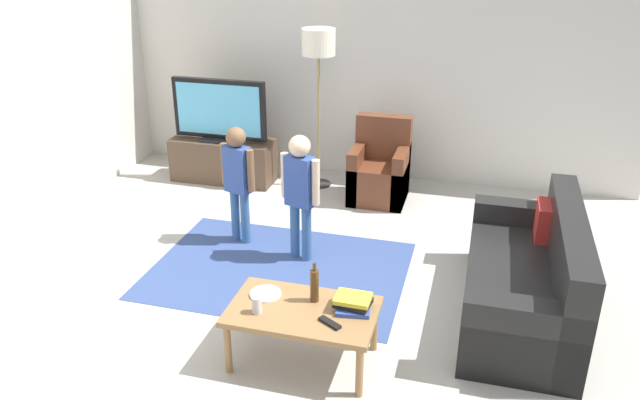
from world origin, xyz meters
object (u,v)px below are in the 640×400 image
at_px(tv_stand, 223,160).
at_px(tv, 219,111).
at_px(bottle, 314,285).
at_px(tv_remote, 330,323).
at_px(couch, 532,283).
at_px(book_stack, 353,303).
at_px(child_near_tv, 238,174).
at_px(child_center, 300,187).
at_px(floor_lamp, 319,51).
at_px(armchair, 380,173).
at_px(plate, 266,294).
at_px(soda_can, 257,305).
at_px(coffee_table, 303,315).

xyz_separation_m(tv_stand, tv, (-0.00, -0.02, 0.60)).
bearing_deg(bottle, tv_remote, -54.69).
height_order(tv, couch, tv).
height_order(book_stack, bottle, bottle).
xyz_separation_m(child_near_tv, child_center, (0.65, -0.18, 0.02)).
relative_size(floor_lamp, bottle, 5.98).
bearing_deg(tv, bottle, -55.90).
bearing_deg(book_stack, armchair, 96.63).
distance_m(child_near_tv, plate, 1.69).
relative_size(floor_lamp, soda_can, 14.83).
height_order(floor_lamp, book_stack, floor_lamp).
bearing_deg(tv_stand, book_stack, -52.73).
bearing_deg(book_stack, coffee_table, -164.58).
bearing_deg(floor_lamp, bottle, -75.09).
distance_m(floor_lamp, soda_can, 3.45).
height_order(tv, armchair, tv).
relative_size(couch, child_center, 1.54).
distance_m(tv_remote, plate, 0.56).
height_order(coffee_table, tv_remote, tv_remote).
bearing_deg(plate, coffee_table, -18.45).
bearing_deg(soda_can, couch, 31.52).
xyz_separation_m(tv_remote, plate, (-0.52, 0.22, -0.00)).
bearing_deg(child_center, couch, -11.90).
xyz_separation_m(couch, plate, (-1.82, -0.88, 0.14)).
relative_size(tv_stand, child_near_tv, 1.06).
relative_size(couch, floor_lamp, 1.01).
relative_size(child_near_tv, soda_can, 9.44).
distance_m(armchair, book_stack, 2.87).
height_order(tv_stand, floor_lamp, floor_lamp).
height_order(tv_stand, bottle, bottle).
distance_m(tv, soda_can, 3.48).
distance_m(tv_stand, floor_lamp, 1.72).
distance_m(tv, armchair, 1.95).
bearing_deg(tv_remote, tv, 154.94).
relative_size(tv, book_stack, 4.24).
distance_m(bottle, soda_can, 0.41).
relative_size(couch, plate, 8.18).
distance_m(tv, floor_lamp, 1.33).
bearing_deg(child_center, armchair, 74.20).
xyz_separation_m(coffee_table, bottle, (0.05, 0.12, 0.17)).
xyz_separation_m(couch, child_near_tv, (-2.61, 0.59, 0.39)).
xyz_separation_m(tv, bottle, (1.92, -2.84, -0.30)).
xyz_separation_m(couch, tv_remote, (-1.30, -1.10, 0.14)).
xyz_separation_m(armchair, soda_can, (-0.28, -3.06, 0.18)).
xyz_separation_m(couch, coffee_table, (-1.52, -0.98, 0.08)).
distance_m(couch, bottle, 1.73).
distance_m(book_stack, plate, 0.63).
bearing_deg(tv_remote, coffee_table, -177.87).
xyz_separation_m(couch, bottle, (-1.47, -0.86, 0.25)).
relative_size(soda_can, plate, 0.55).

